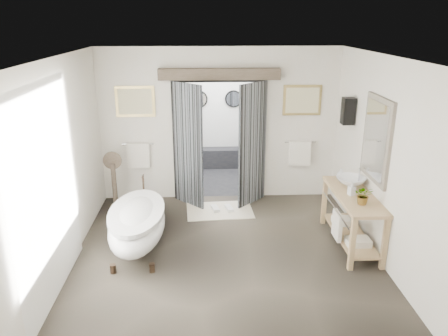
{
  "coord_description": "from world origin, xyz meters",
  "views": [
    {
      "loc": [
        -0.28,
        -5.56,
        3.38
      ],
      "look_at": [
        0.0,
        0.6,
        1.25
      ],
      "focal_mm": 35.0,
      "sensor_mm": 36.0,
      "label": 1
    }
  ],
  "objects": [
    {
      "name": "back_wall_dressing",
      "position": [
        0.0,
        2.32,
        1.56
      ],
      "size": [
        3.82,
        0.71,
        2.52
      ],
      "color": "black",
      "rests_on": "ground_plane"
    },
    {
      "name": "pedestal_mirror",
      "position": [
        -1.94,
        1.93,
        0.49
      ],
      "size": [
        0.33,
        0.22,
        1.13
      ],
      "color": "brown",
      "rests_on": "ground_plane"
    },
    {
      "name": "vanity",
      "position": [
        1.95,
        0.45,
        0.51
      ],
      "size": [
        0.57,
        1.6,
        0.85
      ],
      "color": "tan",
      "rests_on": "ground_plane"
    },
    {
      "name": "ground_plane",
      "position": [
        0.0,
        0.0,
        0.0
      ],
      "size": [
        5.0,
        5.0,
        0.0
      ],
      "primitive_type": "plane",
      "color": "brown"
    },
    {
      "name": "plant",
      "position": [
        1.97,
        0.08,
        0.99
      ],
      "size": [
        0.3,
        0.28,
        0.28
      ],
      "primitive_type": "imported",
      "rotation": [
        0.0,
        0.0,
        -0.28
      ],
      "color": "gray",
      "rests_on": "vanity"
    },
    {
      "name": "basin",
      "position": [
        2.01,
        0.76,
        0.93
      ],
      "size": [
        0.52,
        0.52,
        0.16
      ],
      "primitive_type": "imported",
      "rotation": [
        0.0,
        0.0,
        -0.12
      ],
      "color": "white",
      "rests_on": "vanity"
    },
    {
      "name": "soap_bottle_b",
      "position": [
        1.96,
        1.13,
        0.94
      ],
      "size": [
        0.16,
        0.16,
        0.18
      ],
      "primitive_type": "imported",
      "rotation": [
        0.0,
        0.0,
        -0.17
      ],
      "color": "gray",
      "rests_on": "vanity"
    },
    {
      "name": "soap_bottle_a",
      "position": [
        1.92,
        0.43,
        0.95
      ],
      "size": [
        0.12,
        0.12,
        0.2
      ],
      "primitive_type": "imported",
      "rotation": [
        0.0,
        0.0,
        0.32
      ],
      "color": "gray",
      "rests_on": "vanity"
    },
    {
      "name": "clawfoot_tub",
      "position": [
        -1.32,
        0.44,
        0.44
      ],
      "size": [
        0.82,
        1.84,
        0.9
      ],
      "color": "#3B2B1F",
      "rests_on": "ground_plane"
    },
    {
      "name": "slippers",
      "position": [
        0.02,
        1.82,
        0.04
      ],
      "size": [
        0.43,
        0.3,
        0.05
      ],
      "color": "silver",
      "rests_on": "rug"
    },
    {
      "name": "rug",
      "position": [
        -0.03,
        1.79,
        0.01
      ],
      "size": [
        1.25,
        0.87,
        0.01
      ],
      "primitive_type": "cube",
      "rotation": [
        0.0,
        0.0,
        0.06
      ],
      "color": "silver",
      "rests_on": "ground_plane"
    },
    {
      "name": "room_shell",
      "position": [
        -0.04,
        -0.11,
        1.86
      ],
      "size": [
        4.52,
        5.02,
        2.91
      ],
      "color": "silver",
      "rests_on": "ground_plane"
    },
    {
      "name": "shower_room",
      "position": [
        0.0,
        3.99,
        0.91
      ],
      "size": [
        2.22,
        2.01,
        2.51
      ],
      "color": "black",
      "rests_on": "ground_plane"
    }
  ]
}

